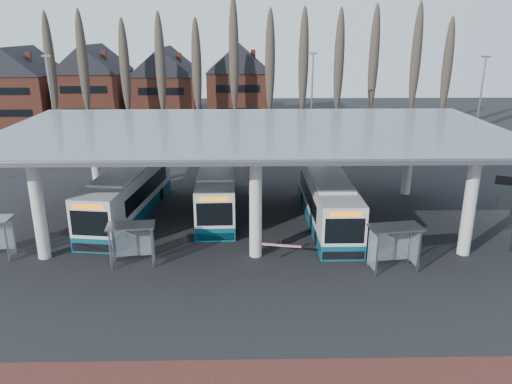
{
  "coord_description": "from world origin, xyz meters",
  "views": [
    {
      "loc": [
        -0.49,
        -23.54,
        12.41
      ],
      "look_at": [
        0.11,
        7.0,
        2.35
      ],
      "focal_mm": 35.0,
      "sensor_mm": 36.0,
      "label": 1
    }
  ],
  "objects_px": {
    "shelter_2": "(394,238)",
    "bus_1": "(217,189)",
    "bus_0": "(128,194)",
    "bus_2": "(327,200)",
    "shelter_1": "(132,235)"
  },
  "relations": [
    {
      "from": "bus_2",
      "to": "shelter_2",
      "type": "distance_m",
      "value": 7.38
    },
    {
      "from": "bus_0",
      "to": "bus_2",
      "type": "xyz_separation_m",
      "value": [
        13.48,
        -1.38,
        -0.03
      ]
    },
    {
      "from": "shelter_1",
      "to": "shelter_2",
      "type": "distance_m",
      "value": 14.11
    },
    {
      "from": "bus_1",
      "to": "shelter_2",
      "type": "distance_m",
      "value": 13.81
    },
    {
      "from": "bus_0",
      "to": "bus_2",
      "type": "bearing_deg",
      "value": 1.59
    },
    {
      "from": "bus_0",
      "to": "shelter_1",
      "type": "xyz_separation_m",
      "value": [
        1.86,
        -7.4,
        0.13
      ]
    },
    {
      "from": "bus_1",
      "to": "bus_0",
      "type": "bearing_deg",
      "value": -169.16
    },
    {
      "from": "bus_0",
      "to": "shelter_2",
      "type": "relative_size",
      "value": 4.26
    },
    {
      "from": "shelter_1",
      "to": "bus_2",
      "type": "bearing_deg",
      "value": 20.82
    },
    {
      "from": "bus_0",
      "to": "bus_1",
      "type": "bearing_deg",
      "value": 19.7
    },
    {
      "from": "shelter_1",
      "to": "shelter_2",
      "type": "height_order",
      "value": "shelter_2"
    },
    {
      "from": "shelter_2",
      "to": "bus_1",
      "type": "bearing_deg",
      "value": 127.27
    },
    {
      "from": "bus_1",
      "to": "shelter_2",
      "type": "height_order",
      "value": "bus_1"
    },
    {
      "from": "shelter_1",
      "to": "shelter_2",
      "type": "bearing_deg",
      "value": -10.37
    },
    {
      "from": "shelter_1",
      "to": "bus_0",
      "type": "bearing_deg",
      "value": 97.52
    }
  ]
}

